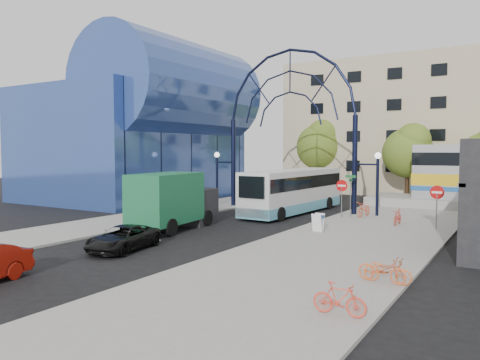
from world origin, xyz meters
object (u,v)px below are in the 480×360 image
Objects in this scene: black_suv at (123,238)px; bike_near_a at (364,209)px; green_truck at (174,201)px; bike_near_b at (398,217)px; tree_north_a at (409,150)px; do_not_enter_sign at (437,197)px; bike_far_c at (382,269)px; city_bus at (294,190)px; stop_sign at (342,189)px; bike_far_a at (387,270)px; street_name_sign at (351,187)px; bike_far_b at (339,299)px; gateway_arch at (290,97)px; sandwich_board at (318,220)px; tree_north_b at (321,144)px.

bike_near_a reaches higher than black_suv.
bike_near_b is (10.85, 7.55, -1.04)m from green_truck.
tree_north_a is at bearing 64.19° from green_truck.
tree_north_a is at bearing 93.93° from bike_near_a.
bike_far_c is (0.20, -12.12, -1.42)m from do_not_enter_sign.
city_bus is 10.42m from green_truck.
bike_near_a is at bearing 148.24° from do_not_enter_sign.
stop_sign is 15.67m from bike_far_a.
street_name_sign reaches higher than bike_far_b.
street_name_sign is 16.07m from bike_far_a.
gateway_arch is 9.98m from bike_near_a.
city_bus is (0.80, -0.92, -6.91)m from gateway_arch.
tree_north_a is (0.92, 13.33, 2.48)m from street_name_sign.
sandwich_board is 8.62m from city_bus.
green_truck reaches higher than street_name_sign.
sandwich_board is 20.33m from tree_north_a.
tree_north_b is 27.15m from green_truck.
black_suv is at bearing -122.82° from bike_near_b.
bike_far_a is 0.18m from bike_far_c.
bike_far_b is (-0.30, -3.81, 0.02)m from bike_far_a.
tree_north_b reaches higher than do_not_enter_sign.
sandwich_board reaches higher than bike_far_c.
street_name_sign is 13.59m from tree_north_a.
gateway_arch is 16.72m from tree_north_b.
stop_sign is at bearing 162.31° from bike_near_b.
street_name_sign is 1.81× the size of bike_near_b.
bike_near_b is (9.06, 13.33, 0.02)m from black_suv.
black_suv is (-11.31, -12.70, -1.41)m from do_not_enter_sign.
do_not_enter_sign reaches higher than bike_far_b.
bike_far_c is at bearing 84.41° from bike_far_a.
tree_north_a is (-4.88, 15.93, 2.63)m from do_not_enter_sign.
tree_north_b is (-10.00, 4.00, 0.66)m from tree_north_a.
street_name_sign is at bearing -142.84° from bike_near_a.
bike_far_c is at bearing -64.81° from tree_north_b.
tree_north_a reaches higher than green_truck.
black_suv reaches higher than bike_far_b.
green_truck is at bearing -86.22° from tree_north_b.
street_name_sign reaches higher than bike_near_a.
gateway_arch is 18.52m from black_suv.
do_not_enter_sign is 6.05m from bike_near_a.
green_truck is at bearing -143.79° from bike_near_b.
bike_near_a is (9.86, -16.82, -4.64)m from tree_north_b.
bike_far_c is at bearing -65.63° from stop_sign.
street_name_sign is 19.81m from tree_north_b.
bike_far_a is at bearing -7.47° from black_suv.
tree_north_b is 4.95× the size of bike_far_a.
stop_sign is at bearing 46.24° from green_truck.
bike_near_b is 16.76m from bike_far_b.
gateway_arch is at bearing 73.08° from green_truck.
city_bus is at bearing 67.79° from green_truck.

